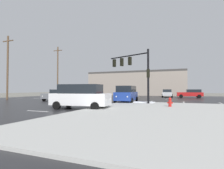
{
  "coord_description": "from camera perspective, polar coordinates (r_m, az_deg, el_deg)",
  "views": [
    {
      "loc": [
        10.2,
        -24.46,
        1.66
      ],
      "look_at": [
        -1.91,
        5.51,
        2.47
      ],
      "focal_mm": 29.17,
      "sensor_mm": 36.0,
      "label": 1
    }
  ],
  "objects": [
    {
      "name": "strip_building_background",
      "position": [
        50.16,
        7.73,
        0.31
      ],
      "size": [
        25.66,
        8.0,
        6.36
      ],
      "color": "gray",
      "rests_on": "ground_plane"
    },
    {
      "name": "lane_markings",
      "position": [
        24.82,
        0.72,
        -5.22
      ],
      "size": [
        36.15,
        36.15,
        0.01
      ],
      "color": "silver",
      "rests_on": "road_asphalt"
    },
    {
      "name": "road_asphalt",
      "position": [
        26.55,
        -0.63,
        -5.01
      ],
      "size": [
        44.0,
        44.0,
        0.02
      ],
      "primitive_type": "cube",
      "color": "#232326",
      "rests_on": "ground_plane"
    },
    {
      "name": "suv_white",
      "position": [
        15.34,
        -9.79,
        -3.55
      ],
      "size": [
        4.99,
        2.61,
        2.03
      ],
      "rotation": [
        0.0,
        0.0,
        0.12
      ],
      "color": "white",
      "rests_on": "road_asphalt"
    },
    {
      "name": "sidewalk_corner",
      "position": [
        12.69,
        30.33,
        -8.45
      ],
      "size": [
        18.0,
        18.0,
        0.14
      ],
      "primitive_type": "cube",
      "color": "#B2B2AD",
      "rests_on": "ground_plane"
    },
    {
      "name": "traffic_signal_mast",
      "position": [
        20.92,
        6.99,
        5.46
      ],
      "size": [
        5.29,
        2.34,
        5.81
      ],
      "rotation": [
        0.0,
        0.0,
        2.75
      ],
      "color": "black",
      "rests_on": "sidewalk_corner"
    },
    {
      "name": "utility_pole_far",
      "position": [
        41.71,
        -16.66,
        4.17
      ],
      "size": [
        2.2,
        0.28,
        10.94
      ],
      "color": "brown",
      "rests_on": "ground_plane"
    },
    {
      "name": "sedan_grey",
      "position": [
        27.58,
        -16.71,
        -3.06
      ],
      "size": [
        2.06,
        4.55,
        1.58
      ],
      "rotation": [
        0.0,
        0.0,
        -1.56
      ],
      "color": "slate",
      "rests_on": "road_asphalt"
    },
    {
      "name": "sedan_red",
      "position": [
        36.96,
        23.41,
        -2.57
      ],
      "size": [
        4.63,
        2.27,
        1.58
      ],
      "rotation": [
        0.0,
        0.0,
        3.21
      ],
      "color": "#B21919",
      "rests_on": "road_asphalt"
    },
    {
      "name": "ground_plane",
      "position": [
        26.55,
        -0.63,
        -5.03
      ],
      "size": [
        120.0,
        120.0,
        0.0
      ],
      "primitive_type": "plane",
      "color": "slate"
    },
    {
      "name": "sedan_silver",
      "position": [
        38.75,
        16.9,
        -2.57
      ],
      "size": [
        2.35,
        4.66,
        1.58
      ],
      "rotation": [
        0.0,
        0.0,
        -1.48
      ],
      "color": "#B7BABF",
      "rests_on": "road_asphalt"
    },
    {
      "name": "snow_strip_curbside",
      "position": [
        21.16,
        7.76,
        -5.47
      ],
      "size": [
        4.0,
        1.6,
        0.06
      ],
      "primitive_type": "cube",
      "color": "white",
      "rests_on": "sidewalk_corner"
    },
    {
      "name": "suv_blue",
      "position": [
        22.2,
        4.57,
        -2.91
      ],
      "size": [
        2.5,
        4.96,
        2.03
      ],
      "rotation": [
        0.0,
        0.0,
        -1.49
      ],
      "color": "navy",
      "rests_on": "road_asphalt"
    },
    {
      "name": "utility_pole_mid",
      "position": [
        33.01,
        -29.9,
        4.97
      ],
      "size": [
        2.2,
        0.28,
        10.04
      ],
      "color": "brown",
      "rests_on": "ground_plane"
    },
    {
      "name": "fire_hydrant",
      "position": [
        16.61,
        17.72,
        -5.25
      ],
      "size": [
        0.48,
        0.26,
        0.79
      ],
      "color": "red",
      "rests_on": "sidewalk_corner"
    }
  ]
}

